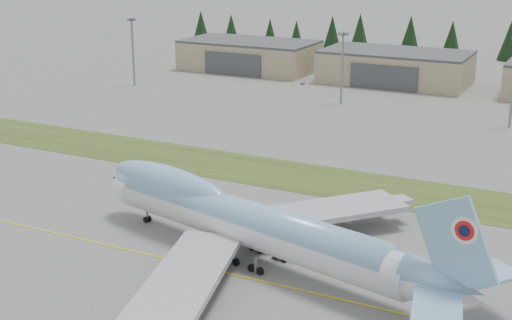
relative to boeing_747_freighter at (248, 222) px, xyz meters
The scene contains 9 objects.
ground 9.23m from the boeing_747_freighter, 125.56° to the right, with size 7000.00×7000.00×0.00m, color slate.
grass_strip_far 40.02m from the boeing_747_freighter, 95.86° to the left, with size 400.00×18.00×0.08m, color #334819.
taxiway_line_main 9.23m from the boeing_747_freighter, 125.56° to the right, with size 400.00×0.40×0.02m, color gold.
boeing_747_freighter is the anchor object (origin of this frame).
hangar_left 162.14m from the boeing_747_freighter, 117.17° to the left, with size 48.00×26.60×10.80m.
hangar_center 145.50m from the boeing_747_freighter, 97.52° to the left, with size 48.00×26.60×10.80m.
floodlight_masts 103.38m from the boeing_747_freighter, 86.50° to the left, with size 171.94×9.45×23.36m.
service_vehicle_a 136.67m from the boeing_747_freighter, 109.68° to the left, with size 1.39×3.44×1.17m, color silver.
conifer_belt 207.23m from the boeing_747_freighter, 92.72° to the left, with size 267.13×15.91×16.39m.
Camera 1 is at (49.83, -82.38, 47.05)m, focal length 50.00 mm.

